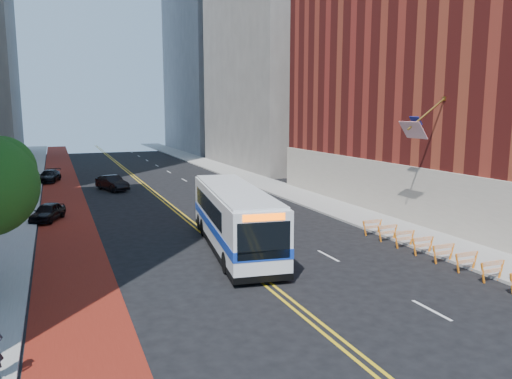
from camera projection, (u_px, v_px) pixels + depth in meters
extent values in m
plane|color=black|center=(299.00, 310.00, 19.66)|extent=(160.00, 160.00, 0.00)
cube|color=gray|center=(15.00, 201.00, 42.66)|extent=(4.00, 140.00, 0.15)
cube|color=gray|center=(271.00, 186.00, 51.56)|extent=(4.00, 140.00, 0.15)
cube|color=maroon|center=(64.00, 199.00, 44.12)|extent=(3.60, 140.00, 0.01)
cube|color=gold|center=(153.00, 194.00, 47.06)|extent=(0.14, 140.00, 0.01)
cube|color=gold|center=(157.00, 193.00, 47.19)|extent=(0.14, 140.00, 0.01)
cube|color=silver|center=(431.00, 310.00, 19.61)|extent=(0.14, 2.20, 0.01)
cube|color=silver|center=(328.00, 256.00, 26.94)|extent=(0.14, 2.20, 0.01)
cube|color=silver|center=(269.00, 225.00, 34.26)|extent=(0.14, 2.20, 0.01)
cube|color=silver|center=(231.00, 205.00, 41.58)|extent=(0.14, 2.20, 0.01)
cube|color=silver|center=(204.00, 190.00, 48.90)|extent=(0.14, 2.20, 0.01)
cube|color=silver|center=(184.00, 180.00, 56.23)|extent=(0.14, 2.20, 0.01)
cube|color=silver|center=(169.00, 172.00, 63.55)|extent=(0.14, 2.20, 0.01)
cube|color=silver|center=(157.00, 166.00, 70.87)|extent=(0.14, 2.20, 0.01)
cube|color=silver|center=(147.00, 160.00, 78.19)|extent=(0.14, 2.20, 0.01)
cube|color=silver|center=(139.00, 156.00, 85.52)|extent=(0.14, 2.20, 0.01)
cube|color=silver|center=(132.00, 152.00, 92.84)|extent=(0.14, 2.20, 0.01)
cube|color=silver|center=(126.00, 149.00, 100.16)|extent=(0.14, 2.20, 0.01)
cube|color=maroon|center=(492.00, 67.00, 37.08)|extent=(16.00, 36.00, 22.00)
cube|color=#9E9384|center=(399.00, 192.00, 35.54)|extent=(0.50, 36.00, 4.00)
cube|color=black|center=(463.00, 222.00, 30.23)|extent=(0.35, 2.80, 2.20)
cube|color=black|center=(391.00, 202.00, 36.64)|extent=(0.35, 2.80, 2.20)
cube|color=black|center=(341.00, 189.00, 43.05)|extent=(0.35, 2.80, 2.20)
cube|color=#A57F33|center=(445.00, 99.00, 30.86)|extent=(0.25, 0.25, 0.25)
cylinder|color=#A57F33|center=(427.00, 113.00, 30.50)|extent=(2.85, 0.12, 2.05)
cube|color=#B21419|center=(413.00, 130.00, 30.29)|extent=(0.75, 1.90, 1.05)
cube|color=navy|center=(416.00, 121.00, 30.82)|extent=(0.39, 0.85, 0.52)
cube|color=slate|center=(292.00, 21.00, 68.98)|extent=(18.00, 26.00, 40.00)
cube|color=gray|center=(228.00, 6.00, 95.64)|extent=(20.00, 28.00, 55.00)
cube|color=orange|center=(512.00, 284.00, 21.11)|extent=(0.32, 0.06, 0.99)
cube|color=orange|center=(483.00, 273.00, 22.53)|extent=(0.32, 0.06, 0.99)
cube|color=orange|center=(501.00, 270.00, 22.94)|extent=(0.32, 0.06, 0.99)
cube|color=orange|center=(493.00, 263.00, 22.67)|extent=(1.25, 0.05, 0.22)
cube|color=orange|center=(492.00, 271.00, 22.73)|extent=(1.25, 0.05, 0.18)
cube|color=orange|center=(457.00, 264.00, 23.95)|extent=(0.32, 0.06, 0.99)
cube|color=orange|center=(475.00, 261.00, 24.36)|extent=(0.32, 0.06, 0.99)
cube|color=orange|center=(467.00, 254.00, 24.09)|extent=(1.25, 0.05, 0.22)
cube|color=orange|center=(466.00, 261.00, 24.15)|extent=(1.25, 0.05, 0.18)
cube|color=orange|center=(435.00, 255.00, 25.37)|extent=(0.32, 0.06, 0.99)
cube|color=orange|center=(451.00, 253.00, 25.78)|extent=(0.32, 0.06, 0.99)
cube|color=orange|center=(444.00, 246.00, 25.51)|extent=(1.25, 0.05, 0.22)
cube|color=orange|center=(443.00, 253.00, 25.56)|extent=(1.25, 0.05, 0.18)
cube|color=orange|center=(414.00, 247.00, 26.79)|extent=(0.32, 0.06, 0.99)
cube|color=orange|center=(431.00, 245.00, 27.19)|extent=(0.32, 0.06, 0.99)
cube|color=orange|center=(423.00, 239.00, 26.93)|extent=(1.25, 0.05, 0.22)
cube|color=orange|center=(423.00, 245.00, 26.98)|extent=(1.25, 0.05, 0.18)
cube|color=orange|center=(396.00, 240.00, 28.21)|extent=(0.32, 0.06, 0.99)
cube|color=orange|center=(412.00, 239.00, 28.61)|extent=(0.32, 0.06, 0.99)
cube|color=orange|center=(404.00, 233.00, 28.35)|extent=(1.25, 0.05, 0.22)
cube|color=orange|center=(404.00, 239.00, 28.40)|extent=(1.25, 0.05, 0.18)
cube|color=orange|center=(380.00, 234.00, 29.62)|extent=(0.32, 0.06, 0.99)
cube|color=orange|center=(395.00, 232.00, 30.03)|extent=(0.32, 0.06, 0.99)
cube|color=orange|center=(388.00, 227.00, 29.76)|extent=(1.25, 0.05, 0.22)
cube|color=orange|center=(387.00, 232.00, 29.82)|extent=(1.25, 0.05, 0.18)
cube|color=orange|center=(365.00, 228.00, 31.04)|extent=(0.32, 0.06, 0.99)
cube|color=orange|center=(379.00, 227.00, 31.45)|extent=(0.32, 0.06, 0.99)
cube|color=orange|center=(372.00, 221.00, 31.18)|extent=(1.25, 0.05, 0.22)
cube|color=orange|center=(372.00, 227.00, 31.24)|extent=(1.25, 0.05, 0.18)
sphere|color=#0D3E10|center=(1.00, 169.00, 20.71)|extent=(2.80, 2.80, 2.80)
cube|color=silver|center=(235.00, 217.00, 27.96)|extent=(4.45, 12.93, 3.01)
cube|color=#1233A5|center=(235.00, 225.00, 28.03)|extent=(4.50, 12.98, 0.48)
cube|color=black|center=(231.00, 205.00, 28.69)|extent=(3.99, 9.17, 1.00)
cube|color=black|center=(264.00, 241.00, 21.89)|extent=(2.41, 0.44, 1.69)
cube|color=black|center=(216.00, 191.00, 33.93)|extent=(2.19, 0.41, 1.06)
cube|color=#FF5905|center=(264.00, 217.00, 21.71)|extent=(1.92, 0.35, 0.32)
cube|color=silver|center=(234.00, 189.00, 27.72)|extent=(4.23, 12.28, 0.13)
cube|color=black|center=(235.00, 243.00, 28.20)|extent=(4.49, 12.97, 0.32)
cylinder|color=black|center=(227.00, 263.00, 23.99)|extent=(0.46, 1.09, 1.06)
cylinder|color=black|center=(276.00, 259.00, 24.59)|extent=(0.46, 1.09, 1.06)
cylinder|color=black|center=(204.00, 227.00, 31.27)|extent=(0.46, 1.09, 1.06)
cylinder|color=black|center=(242.00, 225.00, 31.87)|extent=(0.46, 1.09, 1.06)
cylinder|color=black|center=(200.00, 222.00, 32.73)|extent=(0.46, 1.09, 1.06)
cylinder|color=black|center=(237.00, 220.00, 33.33)|extent=(0.46, 1.09, 1.06)
imported|color=black|center=(48.00, 212.00, 35.43)|extent=(2.78, 4.02, 1.27)
imported|color=black|center=(112.00, 183.00, 48.85)|extent=(2.98, 4.68, 1.46)
imported|color=black|center=(49.00, 176.00, 54.55)|extent=(2.82, 4.79, 1.30)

